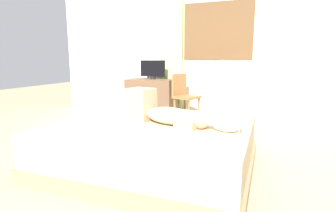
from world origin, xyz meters
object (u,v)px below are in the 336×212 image
Objects in this scene: tv_monitor at (153,69)px; cup at (173,76)px; bed at (152,145)px; desk at (152,98)px; cat at (223,124)px; chair_by_desk at (184,94)px; person_lying at (162,112)px.

cup is (0.35, 0.12, -0.13)m from tv_monitor.
desk is at bearing 113.83° from bed.
tv_monitor reaches higher than desk.
cat is 2.77m from cup.
cup is at bearing 18.50° from desk.
desk reaches higher than bed.
cat is 2.87m from tv_monitor.
chair_by_desk is (-0.28, 2.00, 0.28)m from bed.
cat is at bearing -60.84° from cup.
person_lying is at bearing 169.63° from cat.
desk is 0.73m from chair_by_desk.
cup is (-1.34, 2.41, 0.25)m from cat.
person_lying is 1.96× the size of tv_monitor.
tv_monitor is at bearing 116.02° from person_lying.
desk is (-1.71, 2.28, -0.17)m from cat.
cat is 0.73× the size of tv_monitor.
person_lying is at bearing 21.59° from bed.
tv_monitor reaches higher than person_lying.
desk is (-0.97, 2.20, 0.14)m from bed.
bed is 4.18× the size of tv_monitor.
desk is 0.55m from tv_monitor.
desk reaches higher than cat.
person_lying is 2.43m from tv_monitor.
desk is 1.05× the size of chair_by_desk.
cup is at bearing 19.30° from tv_monitor.
chair_by_desk reaches higher than bed.
cup is at bearing 119.16° from cat.
chair_by_desk reaches higher than cup.
tv_monitor is at bearing -160.70° from cup.
bed is 2.04m from chair_by_desk.
cat is (0.74, -0.08, 0.30)m from bed.
cup is (-0.70, 2.29, 0.21)m from person_lying.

